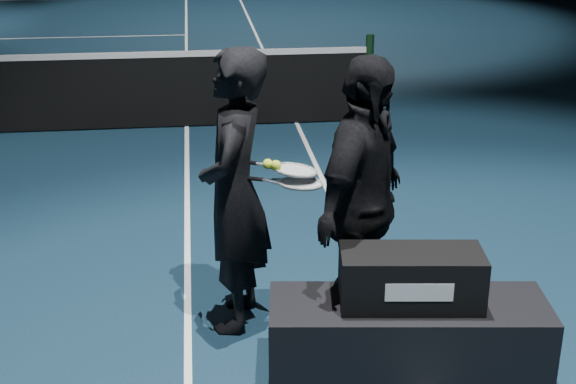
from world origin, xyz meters
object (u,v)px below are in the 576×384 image
at_px(player_b, 362,206).
at_px(racket_upper, 295,170).
at_px(player_bench, 407,339).
at_px(player_a, 234,192).
at_px(racket_bag, 411,278).
at_px(racket_lower, 301,183).
at_px(tennis_balls, 272,162).

xyz_separation_m(player_b, racket_upper, (-0.40, 0.21, 0.18)).
bearing_deg(racket_upper, player_bench, -29.23).
distance_m(player_bench, player_a, 1.45).
xyz_separation_m(racket_bag, racket_lower, (-0.58, 0.61, 0.39)).
distance_m(player_a, tennis_balls, 0.35).
bearing_deg(racket_bag, tennis_balls, 144.25).
bearing_deg(racket_bag, player_bench, 0.00).
xyz_separation_m(racket_lower, racket_upper, (-0.03, 0.06, 0.07)).
bearing_deg(player_a, racket_bag, 64.53).
relative_size(player_bench, racket_upper, 2.47).
bearing_deg(player_bench, racket_bag, 0.00).
relative_size(player_b, tennis_balls, 15.94).
relative_size(racket_lower, tennis_balls, 5.67).
bearing_deg(player_bench, tennis_balls, 144.25).
distance_m(player_bench, player_b, 0.87).
height_order(player_bench, player_a, player_a).
bearing_deg(player_bench, player_a, 148.41).
xyz_separation_m(player_a, tennis_balls, (0.24, -0.09, 0.23)).
distance_m(player_b, racket_lower, 0.41).
distance_m(racket_upper, tennis_balls, 0.16).
bearing_deg(tennis_balls, racket_lower, -24.01).
xyz_separation_m(racket_upper, tennis_balls, (-0.15, 0.02, 0.05)).
bearing_deg(player_b, racket_lower, 101.94).
bearing_deg(racket_upper, tennis_balls, -170.43).
relative_size(player_bench, tennis_balls, 13.99).
relative_size(player_a, tennis_balls, 15.94).
relative_size(player_a, racket_lower, 2.81).
bearing_deg(player_b, player_bench, -121.27).
height_order(player_a, tennis_balls, player_a).
height_order(player_bench, racket_bag, racket_bag).
distance_m(racket_lower, tennis_balls, 0.23).
bearing_deg(tennis_balls, player_a, 158.58).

